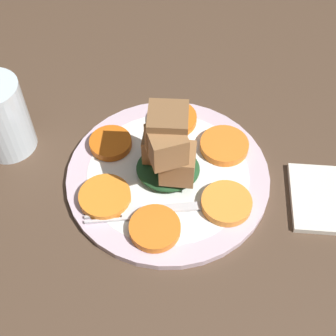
# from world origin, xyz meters

# --- Properties ---
(table_slab) EXTENTS (1.20, 1.20, 0.02)m
(table_slab) POSITION_xyz_m (0.00, 0.00, 0.01)
(table_slab) COLOR #4C3828
(table_slab) RESTS_ON ground
(plate) EXTENTS (0.26, 0.26, 0.01)m
(plate) POSITION_xyz_m (0.00, 0.00, 0.03)
(plate) COLOR silver
(plate) RESTS_ON table_slab
(carrot_slice_0) EXTENTS (0.06, 0.06, 0.01)m
(carrot_slice_0) POSITION_xyz_m (-0.07, -0.05, 0.04)
(carrot_slice_0) COLOR orange
(carrot_slice_0) RESTS_ON plate
(carrot_slice_1) EXTENTS (0.06, 0.06, 0.01)m
(carrot_slice_1) POSITION_xyz_m (-0.01, -0.09, 0.04)
(carrot_slice_1) COLOR orange
(carrot_slice_1) RESTS_ON plate
(carrot_slice_2) EXTENTS (0.06, 0.06, 0.01)m
(carrot_slice_2) POSITION_xyz_m (0.08, -0.04, 0.04)
(carrot_slice_2) COLOR orange
(carrot_slice_2) RESTS_ON plate
(carrot_slice_3) EXTENTS (0.07, 0.07, 0.01)m
(carrot_slice_3) POSITION_xyz_m (0.07, 0.05, 0.04)
(carrot_slice_3) COLOR orange
(carrot_slice_3) RESTS_ON plate
(carrot_slice_4) EXTENTS (0.07, 0.07, 0.01)m
(carrot_slice_4) POSITION_xyz_m (0.00, 0.09, 0.04)
(carrot_slice_4) COLOR orange
(carrot_slice_4) RESTS_ON plate
(carrot_slice_5) EXTENTS (0.06, 0.06, 0.01)m
(carrot_slice_5) POSITION_xyz_m (-0.08, 0.04, 0.04)
(carrot_slice_5) COLOR #D76215
(carrot_slice_5) RESTS_ON plate
(center_pile) EXTENTS (0.08, 0.08, 0.11)m
(center_pile) POSITION_xyz_m (0.00, -0.00, 0.08)
(center_pile) COLOR #1E4723
(center_pile) RESTS_ON plate
(fork) EXTENTS (0.17, 0.05, 0.00)m
(fork) POSITION_xyz_m (-0.01, -0.06, 0.03)
(fork) COLOR silver
(fork) RESTS_ON plate
(water_glass) EXTENTS (0.07, 0.07, 0.11)m
(water_glass) POSITION_xyz_m (-0.22, 0.04, 0.07)
(water_glass) COLOR silver
(water_glass) RESTS_ON table_slab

